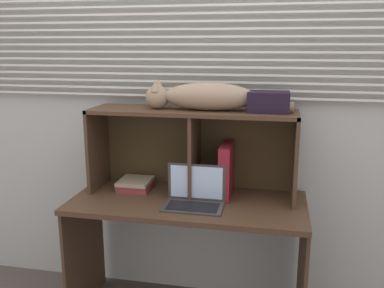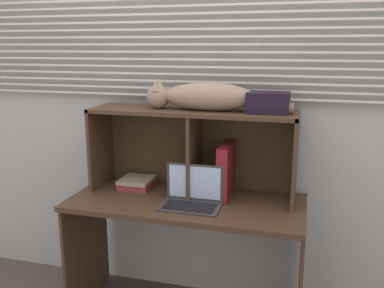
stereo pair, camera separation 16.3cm
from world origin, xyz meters
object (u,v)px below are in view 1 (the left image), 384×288
(binder_upright, at_px, (226,170))
(book_stack, at_px, (136,184))
(cat, at_px, (203,97))
(laptop, at_px, (194,197))
(storage_box, at_px, (268,102))

(binder_upright, distance_m, book_stack, 0.57)
(book_stack, bearing_deg, binder_upright, -0.51)
(cat, height_order, laptop, cat)
(cat, height_order, binder_upright, cat)
(cat, xyz_separation_m, binder_upright, (0.14, 0.00, -0.42))
(laptop, height_order, storage_box, storage_box)
(binder_upright, bearing_deg, storage_box, 0.00)
(storage_box, bearing_deg, cat, -180.00)
(cat, distance_m, book_stack, 0.69)
(binder_upright, xyz_separation_m, book_stack, (-0.56, 0.00, -0.13))
(book_stack, height_order, storage_box, storage_box)
(cat, relative_size, book_stack, 4.07)
(cat, height_order, book_stack, cat)
(laptop, height_order, book_stack, laptop)
(book_stack, bearing_deg, cat, -0.68)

